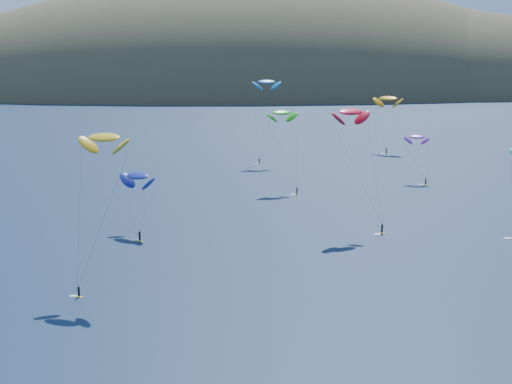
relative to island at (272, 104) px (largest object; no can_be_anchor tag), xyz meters
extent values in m
ellipsoid|color=#3D3526|center=(-19.40, -2.36, -1.86)|extent=(600.00, 300.00, 210.00)
ellipsoid|color=#3D3526|center=(-179.40, 27.64, 3.54)|extent=(340.00, 240.00, 120.00)
ellipsoid|color=#3D3526|center=(140.60, -22.36, 1.38)|extent=(320.00, 220.00, 156.00)
cube|color=yellow|center=(-78.20, -515.21, 10.77)|extent=(1.33, 0.87, 0.07)
cylinder|color=black|center=(-78.20, -515.21, 11.58)|extent=(0.30, 0.30, 1.38)
sphere|color=#8C6047|center=(-78.20, -515.21, 12.39)|extent=(0.23, 0.23, 0.23)
ellipsoid|color=gold|center=(-74.50, -508.06, 33.83)|extent=(9.18, 6.93, 4.64)
cube|color=yellow|center=(-35.78, -441.44, 10.78)|extent=(1.46, 0.76, 0.08)
cylinder|color=black|center=(-35.78, -441.44, 11.66)|extent=(0.33, 0.33, 1.50)
sphere|color=#8C6047|center=(-35.78, -441.44, 12.53)|extent=(0.25, 0.25, 0.25)
ellipsoid|color=green|center=(-38.69, -431.66, 30.75)|extent=(8.94, 5.87, 4.59)
cube|color=yellow|center=(-41.50, -391.39, 10.77)|extent=(1.35, 0.52, 0.07)
cylinder|color=black|center=(-41.50, -391.39, 11.60)|extent=(0.31, 0.31, 1.41)
sphere|color=#8C6047|center=(-41.50, -391.39, 12.41)|extent=(0.24, 0.24, 0.24)
ellipsoid|color=#0D75C3|center=(-38.76, -386.67, 36.74)|extent=(9.09, 4.97, 4.86)
cube|color=yellow|center=(0.93, -431.21, 10.78)|extent=(1.51, 0.81, 0.08)
cylinder|color=black|center=(0.93, -431.21, 11.68)|extent=(0.34, 0.34, 1.55)
sphere|color=#8C6047|center=(0.93, -431.21, 12.58)|extent=(0.26, 0.26, 0.26)
ellipsoid|color=#621C91|center=(-0.08, -424.60, 23.14)|extent=(7.50, 5.00, 3.84)
cube|color=yellow|center=(-23.85, -481.78, 10.78)|extent=(1.56, 1.07, 0.08)
cylinder|color=black|center=(-23.85, -481.78, 11.73)|extent=(0.36, 0.36, 1.62)
sphere|color=#8C6047|center=(-23.85, -481.78, 12.67)|extent=(0.27, 0.27, 0.27)
ellipsoid|color=red|center=(-29.42, -474.78, 34.60)|extent=(9.70, 7.60, 4.91)
cube|color=yellow|center=(-71.85, -484.24, 10.78)|extent=(1.46, 1.41, 0.09)
cylinder|color=black|center=(-71.85, -484.24, 11.77)|extent=(0.37, 0.37, 1.68)
sphere|color=#8C6047|center=(-71.85, -484.24, 12.75)|extent=(0.28, 0.28, 0.28)
ellipsoid|color=navy|center=(-72.69, -475.39, 22.08)|extent=(9.42, 9.25, 5.03)
cube|color=yellow|center=(4.68, -373.82, 10.78)|extent=(1.56, 1.41, 0.09)
cylinder|color=black|center=(4.68, -373.82, 11.81)|extent=(0.38, 0.38, 1.75)
sphere|color=#8C6047|center=(4.68, -373.82, 12.83)|extent=(0.29, 0.29, 0.29)
ellipsoid|color=orange|center=(7.02, -364.71, 29.69)|extent=(11.46, 10.68, 5.99)
camera|label=1|loc=(-59.21, -618.06, 47.13)|focal=50.00mm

